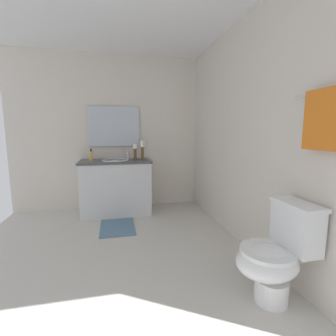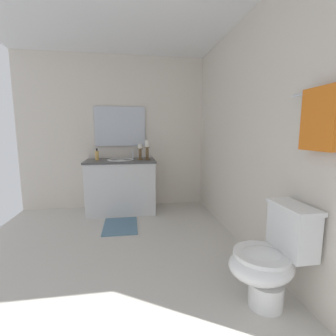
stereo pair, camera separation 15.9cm
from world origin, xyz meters
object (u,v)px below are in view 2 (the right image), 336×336
(vanity_cabinet, at_px, (121,186))
(mirror, at_px, (120,126))
(candle_holder_tall, at_px, (147,150))
(toilet, at_px, (270,258))
(candle_holder_short, at_px, (140,151))
(bath_mat, at_px, (120,226))
(towel_bar, at_px, (323,90))
(towel_near_vanity, at_px, (318,119))
(sink_basin, at_px, (121,162))
(soap_bottle, at_px, (97,155))

(vanity_cabinet, xyz_separation_m, mirror, (-0.28, 0.00, 0.92))
(candle_holder_tall, bearing_deg, toilet, 17.06)
(candle_holder_short, height_order, toilet, candle_holder_short)
(vanity_cabinet, xyz_separation_m, bath_mat, (0.62, 0.00, -0.40))
(mirror, relative_size, towel_bar, 1.45)
(mirror, bearing_deg, bath_mat, -0.00)
(towel_near_vanity, bearing_deg, mirror, -153.78)
(vanity_cabinet, relative_size, towel_near_vanity, 2.68)
(mirror, xyz_separation_m, bath_mat, (0.91, -0.00, -1.33))
(towel_bar, bearing_deg, bath_mat, -142.89)
(sink_basin, distance_m, soap_bottle, 0.37)
(mirror, xyz_separation_m, candle_holder_short, (0.29, 0.30, -0.39))
(towel_bar, bearing_deg, candle_holder_tall, -158.70)
(toilet, bearing_deg, mirror, -156.74)
(mirror, relative_size, soap_bottle, 4.45)
(sink_basin, xyz_separation_m, towel_bar, (2.38, 1.33, 0.72))
(toilet, bearing_deg, sink_basin, -154.27)
(candle_holder_tall, height_order, towel_near_vanity, towel_near_vanity)
(candle_holder_short, xyz_separation_m, soap_bottle, (-0.05, -0.65, -0.05))
(toilet, xyz_separation_m, towel_bar, (0.09, 0.22, 1.14))
(sink_basin, distance_m, mirror, 0.62)
(candle_holder_short, distance_m, towel_bar, 2.64)
(towel_bar, bearing_deg, vanity_cabinet, -150.84)
(vanity_cabinet, relative_size, mirror, 1.33)
(toilet, height_order, towel_near_vanity, towel_near_vanity)
(toilet, relative_size, towel_near_vanity, 1.90)
(sink_basin, relative_size, towel_bar, 0.73)
(vanity_cabinet, height_order, bath_mat, vanity_cabinet)
(vanity_cabinet, bearing_deg, candle_holder_tall, 86.05)
(towel_bar, bearing_deg, candle_holder_short, -156.58)
(vanity_cabinet, distance_m, mirror, 0.96)
(candle_holder_tall, height_order, towel_bar, towel_bar)
(towel_near_vanity, bearing_deg, towel_bar, 90.00)
(candle_holder_tall, bearing_deg, candle_holder_short, -98.59)
(vanity_cabinet, relative_size, bath_mat, 1.77)
(sink_basin, bearing_deg, bath_mat, -0.09)
(soap_bottle, xyz_separation_m, toilet, (2.33, 1.46, -0.53))
(toilet, bearing_deg, vanity_cabinet, -154.25)
(bath_mat, bearing_deg, candle_holder_tall, 145.42)
(vanity_cabinet, distance_m, bath_mat, 0.74)
(sink_basin, height_order, towel_near_vanity, towel_near_vanity)
(candle_holder_short, distance_m, toilet, 2.49)
(sink_basin, xyz_separation_m, toilet, (2.29, 1.11, -0.42))
(candle_holder_short, bearing_deg, soap_bottle, -94.12)
(soap_bottle, relative_size, bath_mat, 0.30)
(sink_basin, distance_m, towel_near_vanity, 2.77)
(candle_holder_tall, height_order, soap_bottle, candle_holder_tall)
(soap_bottle, bearing_deg, towel_near_vanity, 34.49)
(vanity_cabinet, bearing_deg, towel_near_vanity, 28.83)
(candle_holder_short, bearing_deg, candle_holder_tall, 81.41)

